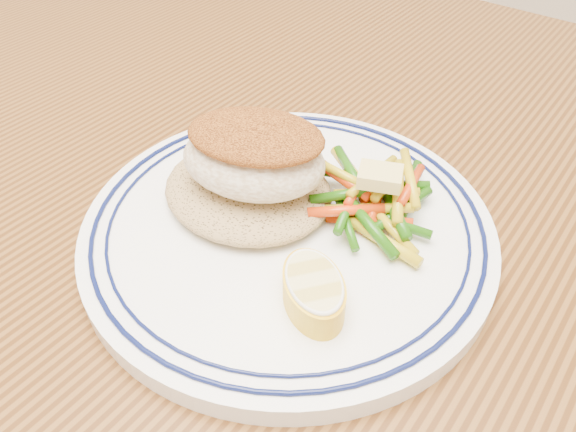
# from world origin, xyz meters

# --- Properties ---
(dining_table) EXTENTS (1.50, 0.90, 0.75)m
(dining_table) POSITION_xyz_m (0.00, 0.00, 0.65)
(dining_table) COLOR #47270E
(dining_table) RESTS_ON ground
(plate) EXTENTS (0.28, 0.28, 0.02)m
(plate) POSITION_xyz_m (-0.04, -0.04, 0.76)
(plate) COLOR white
(plate) RESTS_ON dining_table
(rice_pilaf) EXTENTS (0.12, 0.11, 0.02)m
(rice_pilaf) POSITION_xyz_m (-0.07, -0.04, 0.78)
(rice_pilaf) COLOR #9B7C4D
(rice_pilaf) RESTS_ON plate
(fish_fillet) EXTENTS (0.11, 0.10, 0.05)m
(fish_fillet) POSITION_xyz_m (-0.07, -0.04, 0.81)
(fish_fillet) COLOR beige
(fish_fillet) RESTS_ON rice_pilaf
(vegetable_pile) EXTENTS (0.11, 0.10, 0.03)m
(vegetable_pile) POSITION_xyz_m (0.00, 0.00, 0.78)
(vegetable_pile) COLOR red
(vegetable_pile) RESTS_ON plate
(butter_pat) EXTENTS (0.03, 0.03, 0.01)m
(butter_pat) POSITION_xyz_m (0.01, 0.00, 0.80)
(butter_pat) COLOR #E2CA6E
(butter_pat) RESTS_ON vegetable_pile
(lemon_wedge) EXTENTS (0.07, 0.07, 0.02)m
(lemon_wedge) POSITION_xyz_m (0.02, -0.08, 0.78)
(lemon_wedge) COLOR yellow
(lemon_wedge) RESTS_ON plate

